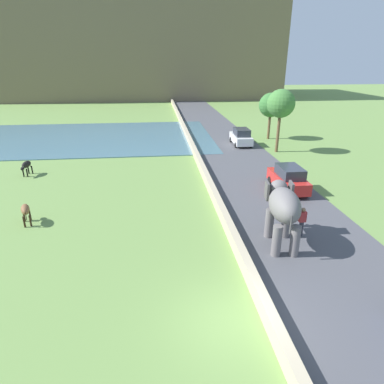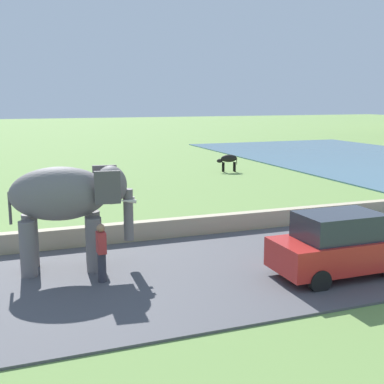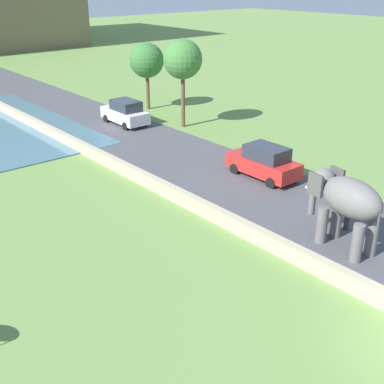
% 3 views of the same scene
% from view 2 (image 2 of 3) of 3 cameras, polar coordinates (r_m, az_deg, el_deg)
% --- Properties ---
extents(barrier_wall, '(0.40, 110.00, 0.67)m').
position_cam_2_polar(barrier_wall, '(22.27, 20.87, -1.74)').
color(barrier_wall, tan).
rests_on(barrier_wall, ground).
extents(lake, '(36.00, 18.00, 0.08)m').
position_cam_2_polar(lake, '(41.84, 20.20, 3.39)').
color(lake, slate).
rests_on(lake, ground).
extents(elephant, '(1.74, 3.55, 2.99)m').
position_cam_2_polar(elephant, '(14.35, -13.93, -0.93)').
color(elephant, slate).
rests_on(elephant, ground).
extents(person_beside_elephant, '(0.36, 0.22, 1.63)m').
position_cam_2_polar(person_beside_elephant, '(13.39, -10.27, -6.75)').
color(person_beside_elephant, '#33333D').
rests_on(person_beside_elephant, ground).
extents(car_red, '(1.81, 4.01, 1.80)m').
position_cam_2_polar(car_red, '(14.32, 16.74, -5.78)').
color(car_red, red).
rests_on(car_red, ground).
extents(cow_brown, '(0.78, 1.42, 1.15)m').
position_cam_2_polar(cow_brown, '(28.06, -9.54, 2.29)').
color(cow_brown, brown).
rests_on(cow_brown, ground).
extents(cow_black, '(0.62, 1.42, 1.15)m').
position_cam_2_polar(cow_black, '(33.43, 4.14, 3.73)').
color(cow_black, black).
rests_on(cow_black, ground).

